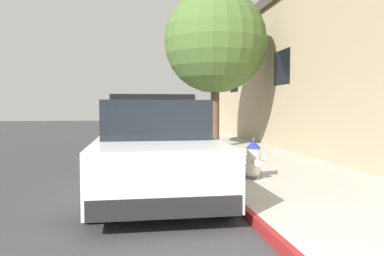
{
  "coord_description": "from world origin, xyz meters",
  "views": [
    {
      "loc": [
        -1.5,
        -2.03,
        1.45
      ],
      "look_at": [
        -0.22,
        5.99,
        1.0
      ],
      "focal_mm": 35.01,
      "sensor_mm": 36.0,
      "label": 1
    }
  ],
  "objects_px": {
    "police_cruiser": "(153,148)",
    "parked_car_silver_ahead": "(145,126)",
    "street_tree": "(215,42)",
    "fire_hydrant": "(253,160)"
  },
  "relations": [
    {
      "from": "police_cruiser",
      "to": "street_tree",
      "type": "height_order",
      "value": "street_tree"
    },
    {
      "from": "parked_car_silver_ahead",
      "to": "street_tree",
      "type": "height_order",
      "value": "street_tree"
    },
    {
      "from": "police_cruiser",
      "to": "parked_car_silver_ahead",
      "type": "distance_m",
      "value": 8.02
    },
    {
      "from": "fire_hydrant",
      "to": "police_cruiser",
      "type": "bearing_deg",
      "value": -178.79
    },
    {
      "from": "street_tree",
      "to": "parked_car_silver_ahead",
      "type": "bearing_deg",
      "value": 130.95
    },
    {
      "from": "police_cruiser",
      "to": "street_tree",
      "type": "xyz_separation_m",
      "value": [
        2.33,
        5.46,
        2.83
      ]
    },
    {
      "from": "police_cruiser",
      "to": "street_tree",
      "type": "distance_m",
      "value": 6.58
    },
    {
      "from": "fire_hydrant",
      "to": "street_tree",
      "type": "xyz_separation_m",
      "value": [
        0.48,
        5.42,
        3.09
      ]
    },
    {
      "from": "police_cruiser",
      "to": "parked_car_silver_ahead",
      "type": "bearing_deg",
      "value": 89.22
    },
    {
      "from": "fire_hydrant",
      "to": "street_tree",
      "type": "distance_m",
      "value": 6.26
    }
  ]
}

